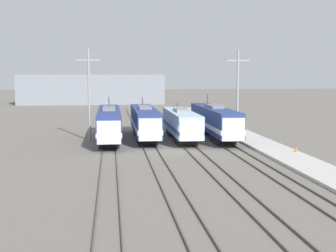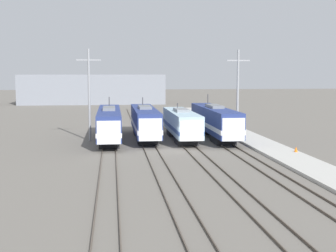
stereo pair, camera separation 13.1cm
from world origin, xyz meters
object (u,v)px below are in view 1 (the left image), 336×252
object	(u,v)px
traffic_cone	(296,149)
locomotive_center_right	(182,124)
catenary_tower_left	(89,93)
locomotive_far_right	(215,121)
locomotive_center_left	(145,122)
catenary_tower_right	(238,92)
locomotive_far_left	(109,124)

from	to	relation	value
traffic_cone	locomotive_center_right	bearing A→B (deg)	130.34
catenary_tower_left	traffic_cone	bearing A→B (deg)	-30.47
catenary_tower_left	locomotive_far_right	bearing A→B (deg)	1.40
locomotive_center_left	traffic_cone	xyz separation A→B (m)	(14.79, -13.48, -1.63)
locomotive_center_right	catenary_tower_right	world-z (taller)	catenary_tower_right
locomotive_far_left	locomotive_center_left	xyz separation A→B (m)	(4.56, 1.23, 0.01)
locomotive_center_left	catenary_tower_right	world-z (taller)	catenary_tower_right
locomotive_far_left	locomotive_far_right	world-z (taller)	locomotive_far_right
locomotive_center_right	catenary_tower_left	world-z (taller)	catenary_tower_left
locomotive_center_right	locomotive_far_right	distance (m)	4.71
locomotive_far_left	catenary_tower_right	size ratio (longest dim) A/B	1.68
locomotive_center_left	locomotive_center_right	bearing A→B (deg)	-17.51
locomotive_center_left	catenary_tower_left	distance (m)	8.00
locomotive_far_left	locomotive_center_left	world-z (taller)	locomotive_far_left
traffic_cone	catenary_tower_left	bearing A→B (deg)	149.53
locomotive_far_right	locomotive_far_left	bearing A→B (deg)	-176.00
catenary_tower_right	locomotive_far_right	bearing A→B (deg)	172.14
locomotive_far_left	locomotive_far_right	size ratio (longest dim) A/B	0.98
locomotive_center_right	catenary_tower_right	distance (m)	8.45
catenary_tower_left	catenary_tower_right	distance (m)	18.97
locomotive_center_right	traffic_cone	bearing A→B (deg)	-49.66
locomotive_far_left	locomotive_center_right	xyz separation A→B (m)	(9.12, -0.21, -0.13)
locomotive_center_left	locomotive_center_right	world-z (taller)	locomotive_center_left
locomotive_far_left	traffic_cone	size ratio (longest dim) A/B	33.91
catenary_tower_right	traffic_cone	size ratio (longest dim) A/B	20.23
catenary_tower_right	traffic_cone	distance (m)	14.22
locomotive_far_right	catenary_tower_right	world-z (taller)	catenary_tower_right
catenary_tower_left	traffic_cone	xyz separation A→B (m)	(21.78, -12.82, -5.47)
catenary_tower_right	locomotive_center_right	bearing A→B (deg)	-174.07
locomotive_center_right	locomotive_center_left	bearing A→B (deg)	162.49
locomotive_far_left	catenary_tower_left	size ratio (longest dim) A/B	1.68
locomotive_far_right	traffic_cone	xyz separation A→B (m)	(5.67, -13.21, -1.66)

